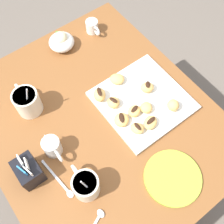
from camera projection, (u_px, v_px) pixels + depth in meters
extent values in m
plane|color=#665B51|center=(103.00, 174.00, 1.66)|extent=(8.00, 8.00, 0.00)
cube|color=brown|center=(98.00, 121.00, 1.02)|extent=(0.93, 0.79, 0.04)
cube|color=brown|center=(210.00, 180.00, 1.29)|extent=(0.07, 0.07, 0.70)
cube|color=brown|center=(107.00, 68.00, 1.59)|extent=(0.07, 0.07, 0.70)
cube|color=brown|center=(2.00, 131.00, 1.40)|extent=(0.07, 0.07, 0.70)
cube|color=silver|center=(142.00, 101.00, 1.03)|extent=(0.31, 0.31, 0.02)
cylinder|color=silver|center=(86.00, 186.00, 0.84)|extent=(0.08, 0.08, 0.09)
torus|color=silver|center=(76.00, 172.00, 0.86)|extent=(0.06, 0.01, 0.06)
cylinder|color=#331E11|center=(85.00, 183.00, 0.81)|extent=(0.07, 0.07, 0.01)
cylinder|color=silver|center=(88.00, 188.00, 0.81)|extent=(0.03, 0.03, 0.11)
cylinder|color=silver|center=(28.00, 102.00, 0.98)|extent=(0.09, 0.09, 0.10)
torus|color=silver|center=(20.00, 91.00, 0.99)|extent=(0.06, 0.01, 0.06)
cylinder|color=#331E11|center=(24.00, 96.00, 0.94)|extent=(0.08, 0.08, 0.01)
cylinder|color=silver|center=(27.00, 101.00, 0.94)|extent=(0.01, 0.04, 0.13)
cylinder|color=silver|center=(52.00, 147.00, 0.91)|extent=(0.06, 0.06, 0.07)
cone|color=silver|center=(46.00, 137.00, 0.90)|extent=(0.02, 0.02, 0.02)
torus|color=silver|center=(58.00, 155.00, 0.89)|extent=(0.05, 0.01, 0.05)
cylinder|color=white|center=(50.00, 143.00, 0.89)|extent=(0.05, 0.05, 0.01)
cube|color=black|center=(29.00, 171.00, 0.87)|extent=(0.09, 0.07, 0.08)
cube|color=white|center=(20.00, 161.00, 0.83)|extent=(0.04, 0.01, 0.03)
cube|color=white|center=(27.00, 164.00, 0.83)|extent=(0.04, 0.01, 0.03)
cube|color=white|center=(28.00, 171.00, 0.82)|extent=(0.04, 0.01, 0.03)
cube|color=#2D84D1|center=(22.00, 171.00, 0.82)|extent=(0.04, 0.01, 0.03)
ellipsoid|color=silver|center=(62.00, 42.00, 1.13)|extent=(0.10, 0.10, 0.06)
sphere|color=#F4E5B2|center=(61.00, 39.00, 1.12)|extent=(0.06, 0.06, 0.06)
ellipsoid|color=green|center=(58.00, 34.00, 1.10)|extent=(0.03, 0.02, 0.01)
cylinder|color=silver|center=(92.00, 26.00, 1.18)|extent=(0.05, 0.05, 0.05)
cone|color=silver|center=(88.00, 20.00, 1.17)|extent=(0.02, 0.02, 0.02)
torus|color=silver|center=(97.00, 31.00, 1.16)|extent=(0.04, 0.01, 0.04)
cylinder|color=black|center=(92.00, 23.00, 1.16)|extent=(0.04, 0.04, 0.01)
cylinder|color=#9EC633|center=(173.00, 178.00, 0.90)|extent=(0.19, 0.19, 0.01)
ellipsoid|color=silver|center=(101.00, 213.00, 0.84)|extent=(0.03, 0.02, 0.01)
cube|color=silver|center=(56.00, 177.00, 0.90)|extent=(0.15, 0.02, 0.00)
ellipsoid|color=silver|center=(70.00, 194.00, 0.87)|extent=(0.03, 0.02, 0.01)
ellipsoid|color=#E5B260|center=(122.00, 120.00, 0.96)|extent=(0.07, 0.07, 0.03)
ellipsoid|color=black|center=(122.00, 118.00, 0.95)|extent=(0.04, 0.03, 0.00)
ellipsoid|color=#E5B260|center=(137.00, 128.00, 0.95)|extent=(0.06, 0.06, 0.03)
ellipsoid|color=black|center=(138.00, 126.00, 0.94)|extent=(0.03, 0.02, 0.00)
ellipsoid|color=#E5B260|center=(100.00, 95.00, 1.01)|extent=(0.07, 0.07, 0.04)
ellipsoid|color=black|center=(99.00, 92.00, 0.99)|extent=(0.04, 0.03, 0.00)
ellipsoid|color=#E5B260|center=(146.00, 108.00, 0.99)|extent=(0.06, 0.06, 0.03)
ellipsoid|color=#E5B260|center=(113.00, 103.00, 1.00)|extent=(0.06, 0.05, 0.03)
ellipsoid|color=black|center=(113.00, 100.00, 0.98)|extent=(0.04, 0.02, 0.00)
ellipsoid|color=#E5B260|center=(117.00, 79.00, 1.05)|extent=(0.07, 0.07, 0.03)
ellipsoid|color=#E5B260|center=(150.00, 123.00, 0.96)|extent=(0.06, 0.07, 0.03)
ellipsoid|color=black|center=(151.00, 121.00, 0.95)|extent=(0.02, 0.04, 0.00)
ellipsoid|color=#E5B260|center=(134.00, 111.00, 0.98)|extent=(0.06, 0.06, 0.03)
ellipsoid|color=black|center=(135.00, 109.00, 0.97)|extent=(0.02, 0.04, 0.00)
ellipsoid|color=#E5B260|center=(147.00, 87.00, 1.02)|extent=(0.06, 0.06, 0.04)
ellipsoid|color=black|center=(148.00, 85.00, 1.01)|extent=(0.03, 0.03, 0.00)
ellipsoid|color=#E5B260|center=(173.00, 105.00, 0.99)|extent=(0.06, 0.06, 0.04)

